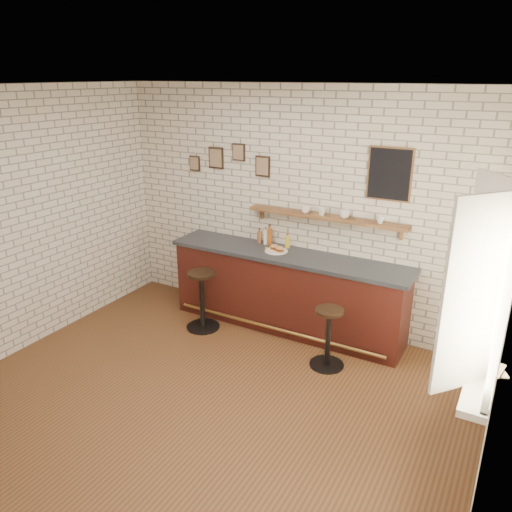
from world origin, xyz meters
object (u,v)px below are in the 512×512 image
object	(u,v)px
shelf_cup_c	(344,214)
book_lower	(480,369)
shelf_cup_b	(322,212)
shelf_cup_d	(380,220)
sandwich_plate	(276,251)
bitters_bottle_white	(266,237)
shelf_cup_a	(306,209)
bar_counter	(287,291)
condiment_bottle_yellow	(287,242)
bitters_bottle_amber	(270,237)
bar_stool_right	(328,336)
bar_stool_left	(202,298)
book_upper	(480,365)
bitters_bottle_brown	(259,237)
ciabatta_sandwich	(277,248)

from	to	relation	value
shelf_cup_c	book_lower	xyz separation A→B (m)	(1.74, -1.68, -0.61)
shelf_cup_b	shelf_cup_d	world-z (taller)	shelf_cup_b
shelf_cup_d	sandwich_plate	bearing A→B (deg)	165.29
bitters_bottle_white	shelf_cup_a	world-z (taller)	shelf_cup_a
shelf_cup_a	shelf_cup_d	distance (m)	0.92
bar_counter	book_lower	world-z (taller)	bar_counter
condiment_bottle_yellow	book_lower	xyz separation A→B (m)	(2.47, -1.67, -0.15)
shelf_cup_d	book_lower	bearing A→B (deg)	-75.92
bitters_bottle_amber	shelf_cup_d	distance (m)	1.47
bar_counter	bar_stool_right	bearing A→B (deg)	-36.74
sandwich_plate	shelf_cup_d	distance (m)	1.34
bitters_bottle_white	bitters_bottle_amber	distance (m)	0.06
bitters_bottle_white	shelf_cup_b	world-z (taller)	shelf_cup_b
bar_stool_left	book_upper	distance (m)	3.46
bitters_bottle_white	shelf_cup_d	xyz separation A→B (m)	(1.47, 0.01, 0.44)
shelf_cup_b	shelf_cup_c	world-z (taller)	shelf_cup_c
bar_counter	bitters_bottle_white	bearing A→B (deg)	155.00
bar_counter	bitters_bottle_brown	xyz separation A→B (m)	(-0.50, 0.19, 0.58)
bitters_bottle_brown	bar_stool_left	distance (m)	1.09
bitters_bottle_amber	bar_stool_left	distance (m)	1.17
bitters_bottle_brown	bar_counter	bearing A→B (deg)	-20.83
sandwich_plate	bitters_bottle_white	size ratio (longest dim) A/B	1.25
bitters_bottle_amber	bar_stool_left	xyz separation A→B (m)	(-0.58, -0.74, -0.71)
bar_counter	sandwich_plate	xyz separation A→B (m)	(-0.16, 0.00, 0.51)
sandwich_plate	bar_counter	bearing A→B (deg)	-0.33
bitters_bottle_amber	bar_stool_right	size ratio (longest dim) A/B	0.39
bitters_bottle_amber	book_lower	xyz separation A→B (m)	(2.72, -1.67, -0.18)
ciabatta_sandwich	shelf_cup_d	bearing A→B (deg)	9.43
bitters_bottle_white	book_lower	bearing A→B (deg)	-30.90
bitters_bottle_white	shelf_cup_c	bearing A→B (deg)	0.53
bar_counter	condiment_bottle_yellow	xyz separation A→B (m)	(-0.10, 0.19, 0.58)
bar_counter	shelf_cup_d	world-z (taller)	shelf_cup_d
ciabatta_sandwich	shelf_cup_c	distance (m)	0.94
condiment_bottle_yellow	bar_stool_left	distance (m)	1.30
bitters_bottle_white	book_upper	distance (m)	3.23
shelf_cup_a	book_upper	xyz separation A→B (m)	(2.24, -1.65, -0.58)
ciabatta_sandwich	shelf_cup_c	bearing A→B (deg)	14.45
shelf_cup_c	bar_counter	bearing A→B (deg)	113.65
shelf_cup_a	sandwich_plate	bearing A→B (deg)	-178.75
bar_stool_left	shelf_cup_b	xyz separation A→B (m)	(1.27, 0.75, 1.13)
condiment_bottle_yellow	book_upper	size ratio (longest dim) A/B	0.83
ciabatta_sandwich	book_upper	xyz separation A→B (m)	(2.52, -1.45, -0.09)
shelf_cup_b	book_upper	distance (m)	2.68
sandwich_plate	bitters_bottle_brown	distance (m)	0.40
bar_stool_left	shelf_cup_a	world-z (taller)	shelf_cup_a
bar_stool_left	shelf_cup_b	bearing A→B (deg)	30.38
bitters_bottle_brown	book_upper	size ratio (longest dim) A/B	0.90
sandwich_plate	bar_stool_right	world-z (taller)	sandwich_plate
bitters_bottle_amber	shelf_cup_a	bearing A→B (deg)	1.13
ciabatta_sandwich	shelf_cup_a	xyz separation A→B (m)	(0.28, 0.20, 0.49)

